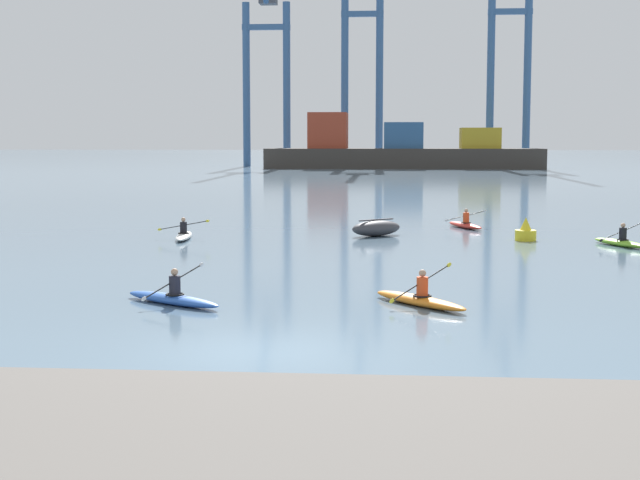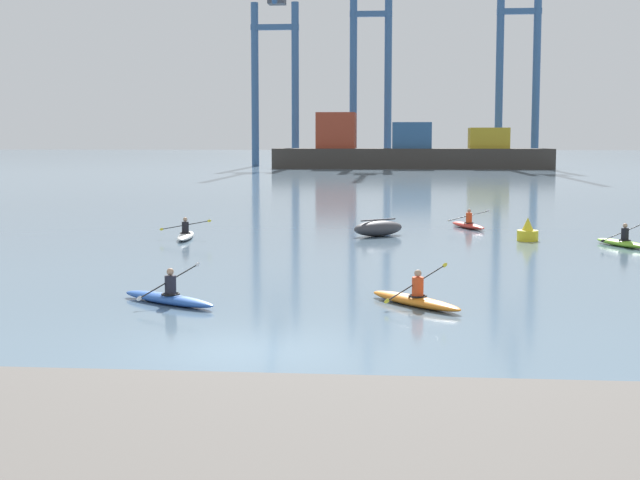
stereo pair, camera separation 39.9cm
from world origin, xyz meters
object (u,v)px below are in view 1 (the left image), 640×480
kayak_blue (173,298)px  kayak_orange (420,299)px  container_barge (399,151)px  capsized_dinghy (376,228)px  gantry_crane_west (266,56)px  kayak_lime (621,242)px  kayak_white (184,235)px  kayak_red (465,225)px  gantry_crane_west_mid (362,49)px  gantry_crane_east_mid (510,46)px  channel_buoy (526,232)px

kayak_blue → kayak_orange: 6.45m
container_barge → kayak_orange: (0.34, -118.91, -2.40)m
capsized_dinghy → gantry_crane_west: bearing=100.5°
kayak_lime → kayak_white: (-18.28, 1.23, 0.00)m
container_barge → kayak_red: (3.05, -97.04, -2.40)m
kayak_blue → kayak_orange: bearing=2.9°
gantry_crane_west_mid → gantry_crane_east_mid: 23.56m
kayak_blue → kayak_white: bearing=102.0°
gantry_crane_west → kayak_lime: gantry_crane_west is taller
kayak_red → kayak_white: 14.00m
gantry_crane_west_mid → channel_buoy: bearing=-84.3°
channel_buoy → kayak_orange: bearing=-106.7°
gantry_crane_west → kayak_blue: bearing=-83.1°
kayak_white → kayak_blue: bearing=-78.0°
container_barge → kayak_orange: 118.94m
container_barge → kayak_red: container_barge is taller
gantry_crane_west_mid → kayak_orange: gantry_crane_west_mid is taller
capsized_dinghy → kayak_red: bearing=44.5°
container_barge → gantry_crane_east_mid: (17.26, 9.08, 16.57)m
gantry_crane_west_mid → gantry_crane_east_mid: gantry_crane_east_mid is taller
container_barge → channel_buoy: (5.22, -102.62, -2.22)m
gantry_crane_west → capsized_dinghy: 114.17m
kayak_red → kayak_orange: (-2.72, -21.87, -0.00)m
gantry_crane_west_mid → kayak_blue: (0.06, -130.89, -18.83)m
gantry_crane_west → kayak_blue: gantry_crane_west is taller
capsized_dinghy → channel_buoy: (6.41, -1.41, 0.01)m
kayak_red → kayak_blue: (-9.16, -22.20, -0.00)m
kayak_orange → channel_buoy: bearing=73.3°
gantry_crane_west → kayak_orange: gantry_crane_west is taller
container_barge → gantry_crane_west_mid: size_ratio=1.11×
gantry_crane_west_mid → capsized_dinghy: size_ratio=14.00×
container_barge → kayak_white: container_barge is taller
gantry_crane_west_mid → gantry_crane_east_mid: bearing=-6.3°
kayak_red → kayak_lime: kayak_lime is taller
container_barge → gantry_crane_west: bearing=155.8°
gantry_crane_west → capsized_dinghy: size_ratio=14.05×
kayak_orange → kayak_red: bearing=82.9°
channel_buoy → kayak_white: size_ratio=0.29×
container_barge → kayak_orange: size_ratio=13.98×
gantry_crane_west → kayak_red: size_ratio=11.17×
gantry_crane_east_mid → capsized_dinghy: size_ratio=14.80×
gantry_crane_east_mid → kayak_white: size_ratio=11.54×
channel_buoy → container_barge: bearing=92.9°
capsized_dinghy → kayak_red: size_ratio=0.79×
container_barge → kayak_white: 103.71m
gantry_crane_east_mid → channel_buoy: gantry_crane_east_mid is taller
gantry_crane_east_mid → channel_buoy: bearing=-96.2°
gantry_crane_west → gantry_crane_east_mid: size_ratio=0.95×
gantry_crane_east_mid → gantry_crane_west_mid: bearing=173.7°
kayak_white → kayak_red: bearing=26.3°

